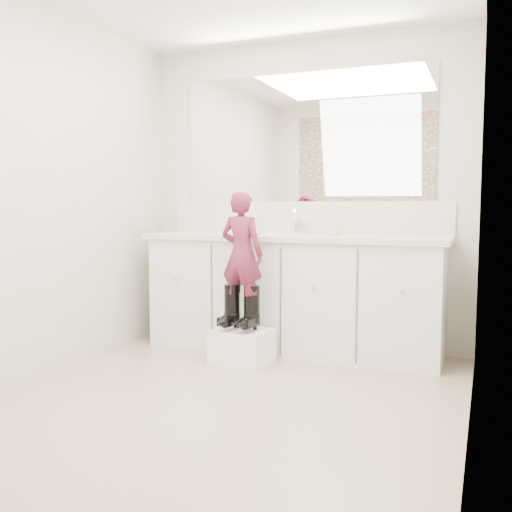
% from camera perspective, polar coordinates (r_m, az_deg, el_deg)
% --- Properties ---
extents(floor, '(3.00, 3.00, 0.00)m').
position_cam_1_polar(floor, '(3.35, -3.22, -14.34)').
color(floor, '#9A7A64').
rests_on(floor, ground).
extents(wall_back, '(2.60, 0.00, 2.60)m').
position_cam_1_polar(wall_back, '(4.56, 4.87, 6.20)').
color(wall_back, beige).
rests_on(wall_back, floor).
extents(wall_front, '(2.60, 0.00, 2.60)m').
position_cam_1_polar(wall_front, '(1.92, -23.21, 7.18)').
color(wall_front, beige).
rests_on(wall_front, floor).
extents(wall_left, '(0.00, 3.00, 3.00)m').
position_cam_1_polar(wall_left, '(3.90, -20.95, 6.04)').
color(wall_left, beige).
rests_on(wall_left, floor).
extents(wall_right, '(0.00, 3.00, 3.00)m').
position_cam_1_polar(wall_right, '(2.85, 21.14, 6.47)').
color(wall_right, beige).
rests_on(wall_right, floor).
extents(vanity_cabinet, '(2.20, 0.55, 0.85)m').
position_cam_1_polar(vanity_cabinet, '(4.35, 3.71, -4.00)').
color(vanity_cabinet, silver).
rests_on(vanity_cabinet, floor).
extents(countertop, '(2.28, 0.58, 0.04)m').
position_cam_1_polar(countertop, '(4.29, 3.68, 1.85)').
color(countertop, beige).
rests_on(countertop, vanity_cabinet).
extents(backsplash, '(2.28, 0.03, 0.25)m').
position_cam_1_polar(backsplash, '(4.54, 4.80, 3.87)').
color(backsplash, beige).
rests_on(backsplash, countertop).
extents(mirror, '(2.00, 0.02, 1.00)m').
position_cam_1_polar(mirror, '(4.57, 4.87, 11.72)').
color(mirror, white).
rests_on(mirror, wall_back).
extents(dot_panel, '(2.00, 0.01, 1.20)m').
position_cam_1_polar(dot_panel, '(1.99, -23.48, 20.20)').
color(dot_panel, '#472819').
rests_on(dot_panel, wall_front).
extents(faucet, '(0.08, 0.08, 0.10)m').
position_cam_1_polar(faucet, '(4.44, 4.36, 2.87)').
color(faucet, silver).
rests_on(faucet, countertop).
extents(cup, '(0.13, 0.13, 0.10)m').
position_cam_1_polar(cup, '(4.28, 7.78, 2.77)').
color(cup, beige).
rests_on(cup, countertop).
extents(soap_bottle, '(0.10, 0.10, 0.19)m').
position_cam_1_polar(soap_bottle, '(4.38, 0.02, 3.44)').
color(soap_bottle, beige).
rests_on(soap_bottle, countertop).
extents(step_stool, '(0.41, 0.36, 0.24)m').
position_cam_1_polar(step_stool, '(4.05, -1.41, -9.05)').
color(step_stool, white).
rests_on(step_stool, floor).
extents(boot_left, '(0.14, 0.22, 0.32)m').
position_cam_1_polar(boot_left, '(4.02, -2.40, -5.07)').
color(boot_left, black).
rests_on(boot_left, step_stool).
extents(boot_right, '(0.14, 0.22, 0.32)m').
position_cam_1_polar(boot_right, '(3.96, -0.42, -5.22)').
color(boot_right, black).
rests_on(boot_right, step_stool).
extents(toddler, '(0.34, 0.24, 0.87)m').
position_cam_1_polar(toddler, '(3.94, -1.43, 0.20)').
color(toddler, '#9F305A').
rests_on(toddler, step_stool).
extents(toothbrush, '(0.14, 0.03, 0.06)m').
position_cam_1_polar(toothbrush, '(3.91, -0.50, 1.88)').
color(toothbrush, '#D95495').
rests_on(toothbrush, toddler).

